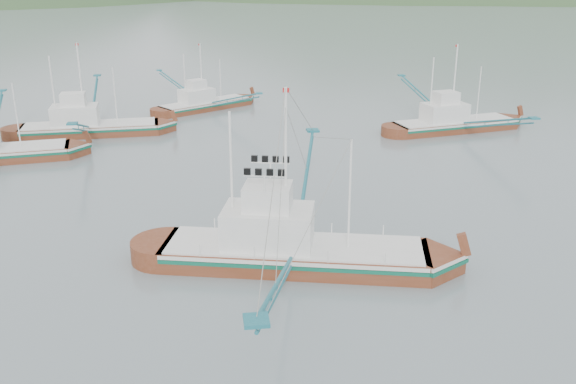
{
  "coord_description": "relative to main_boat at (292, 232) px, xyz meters",
  "views": [
    {
      "loc": [
        -5.7,
        -36.4,
        18.46
      ],
      "look_at": [
        0.0,
        6.0,
        3.2
      ],
      "focal_mm": 40.0,
      "sensor_mm": 36.0,
      "label": 1
    }
  ],
  "objects": [
    {
      "name": "bg_boat_extra",
      "position": [
        -18.34,
        36.43,
        -0.79
      ],
      "size": [
        15.44,
        27.59,
        11.17
      ],
      "rotation": [
        0.0,
        0.0,
        0.06
      ],
      "color": "#632B14",
      "rests_on": "ground"
    },
    {
      "name": "bg_boat_far",
      "position": [
        -5.0,
        48.33,
        -0.32
      ],
      "size": [
        16.47,
        21.13,
        9.44
      ],
      "rotation": [
        0.0,
        0.0,
        0.58
      ],
      "color": "#632B14",
      "rests_on": "ground"
    },
    {
      "name": "ground",
      "position": [
        0.46,
        -0.83,
        -2.32
      ],
      "size": [
        1200.0,
        1200.0,
        0.0
      ],
      "primitive_type": "plane",
      "color": "slate",
      "rests_on": "ground"
    },
    {
      "name": "bg_boat_right",
      "position": [
        23.67,
        32.74,
        -0.46
      ],
      "size": [
        15.16,
        26.3,
        10.76
      ],
      "rotation": [
        0.0,
        0.0,
        0.2
      ],
      "color": "#632B14",
      "rests_on": "ground"
    },
    {
      "name": "main_boat",
      "position": [
        0.0,
        0.0,
        0.0
      ],
      "size": [
        17.67,
        30.43,
        12.52
      ],
      "rotation": [
        0.0,
        0.0,
        -0.24
      ],
      "color": "#632B14",
      "rests_on": "ground"
    }
  ]
}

